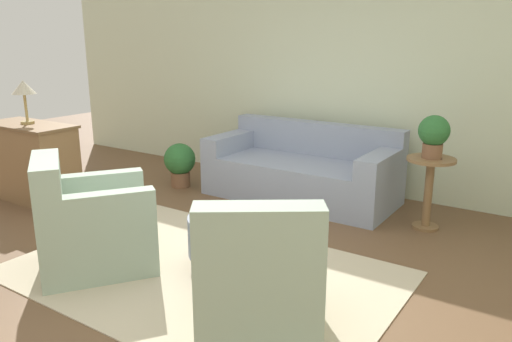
{
  "coord_description": "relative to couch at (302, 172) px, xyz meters",
  "views": [
    {
      "loc": [
        2.38,
        -2.79,
        1.83
      ],
      "look_at": [
        0.15,
        0.55,
        0.75
      ],
      "focal_mm": 35.0,
      "sensor_mm": 36.0,
      "label": 1
    }
  ],
  "objects": [
    {
      "name": "wall_back",
      "position": [
        0.28,
        0.69,
        1.09
      ],
      "size": [
        9.6,
        0.12,
        2.8
      ],
      "color": "beige",
      "rests_on": "ground_plane"
    },
    {
      "name": "ground_plane",
      "position": [
        0.28,
        -2.17,
        -0.31
      ],
      "size": [
        16.0,
        16.0,
        0.0
      ],
      "primitive_type": "plane",
      "color": "brown"
    },
    {
      "name": "ottoman_table",
      "position": [
        0.43,
        -1.93,
        -0.03
      ],
      "size": [
        0.74,
        0.74,
        0.44
      ],
      "color": "#8E99B2",
      "rests_on": "rug"
    },
    {
      "name": "armchair_right",
      "position": [
        1.09,
        -2.59,
        0.05
      ],
      "size": [
        1.09,
        1.12,
        0.94
      ],
      "color": "#9EB29E",
      "rests_on": "rug"
    },
    {
      "name": "table_lamp",
      "position": [
        -2.55,
        -1.77,
        0.96
      ],
      "size": [
        0.26,
        0.26,
        0.48
      ],
      "color": "tan",
      "rests_on": "dresser"
    },
    {
      "name": "couch",
      "position": [
        0.0,
        0.0,
        0.0
      ],
      "size": [
        2.17,
        0.98,
        0.85
      ],
      "color": "#8E99B2",
      "rests_on": "ground_plane"
    },
    {
      "name": "potted_plant_on_side_table",
      "position": [
        1.49,
        -0.18,
        0.63
      ],
      "size": [
        0.29,
        0.29,
        0.41
      ],
      "color": "brown",
      "rests_on": "side_table"
    },
    {
      "name": "armchair_left",
      "position": [
        -0.53,
        -2.59,
        0.05
      ],
      "size": [
        1.09,
        1.12,
        0.94
      ],
      "color": "#9EB29E",
      "rests_on": "rug"
    },
    {
      "name": "side_table",
      "position": [
        1.49,
        -0.18,
        0.16
      ],
      "size": [
        0.46,
        0.46,
        0.71
      ],
      "color": "olive",
      "rests_on": "ground_plane"
    },
    {
      "name": "potted_plant_floor",
      "position": [
        -1.5,
        -0.45,
        0.0
      ],
      "size": [
        0.39,
        0.39,
        0.55
      ],
      "color": "brown",
      "rests_on": "ground_plane"
    },
    {
      "name": "rug",
      "position": [
        0.28,
        -2.17,
        -0.31
      ],
      "size": [
        3.0,
        2.01,
        0.01
      ],
      "color": "beige",
      "rests_on": "ground_plane"
    },
    {
      "name": "dresser",
      "position": [
        -2.55,
        -1.77,
        0.15
      ],
      "size": [
        1.16,
        0.53,
        0.89
      ],
      "color": "olive",
      "rests_on": "ground_plane"
    }
  ]
}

